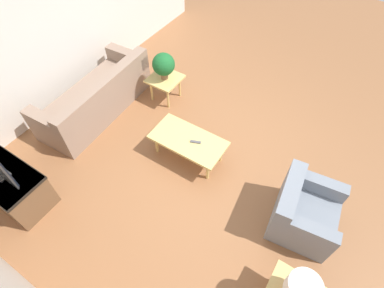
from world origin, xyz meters
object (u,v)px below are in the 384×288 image
Objects in this scene: sofa at (97,98)px; potted_plant at (164,65)px; coffee_table at (188,141)px; tv_stand_chest at (11,185)px; side_table_plant at (165,81)px; armchair at (302,212)px.

sofa is 1.33m from potted_plant.
tv_stand_chest is at bearing 49.89° from coffee_table.
coffee_table is at bearing -130.11° from tv_stand_chest.
tv_stand_chest reaches higher than coffee_table.
side_table_plant reaches higher than coffee_table.
armchair is 0.86× the size of tv_stand_chest.
potted_plant is (0.00, 0.00, 0.35)m from side_table_plant.
armchair is at bearing 159.99° from potted_plant.
potted_plant reaches higher than side_table_plant.
sofa reaches higher than tv_stand_chest.
sofa reaches higher than side_table_plant.
side_table_plant is (1.12, -0.94, 0.03)m from coffee_table.
sofa is 4.49× the size of potted_plant.
side_table_plant is 1.12× the size of potted_plant.
coffee_table is at bearing 78.45° from armchair.
tv_stand_chest is (0.54, 2.92, -0.08)m from side_table_plant.
sofa reaches higher than armchair.
armchair reaches higher than coffee_table.
armchair is at bearing 159.99° from side_table_plant.
side_table_plant is at bearing 0.00° from potted_plant.
armchair is 3.21m from side_table_plant.
coffee_table is 2.58m from tv_stand_chest.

